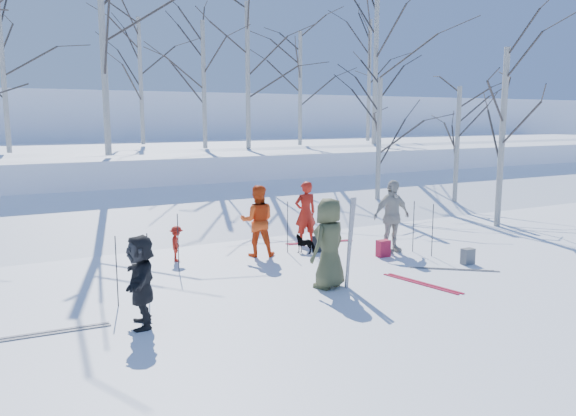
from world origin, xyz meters
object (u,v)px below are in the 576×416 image
skier_cream_east (392,216)px  skier_grey_west (141,281)px  skier_red_seated (177,244)px  backpack_red (383,248)px  backpack_dark (320,244)px  skier_olive_center (329,243)px  dog (305,244)px  skier_red_north (305,213)px  backpack_grey (468,256)px  skier_redor_behind (257,221)px

skier_cream_east → skier_grey_west: 7.37m
skier_red_seated → backpack_red: 5.14m
backpack_dark → backpack_red: bearing=-48.4°
backpack_red → skier_olive_center: bearing=-149.4°
skier_red_seated → backpack_red: skier_red_seated is taller
dog → backpack_red: bearing=101.6°
skier_red_north → dog: (-0.54, -0.93, -0.63)m
skier_olive_center → backpack_grey: skier_olive_center is taller
skier_red_north → skier_redor_behind: (-1.76, -0.62, 0.03)m
backpack_red → skier_grey_west: bearing=-163.8°
skier_red_north → backpack_red: size_ratio=4.16×
skier_olive_center → skier_red_seated: (-2.11, 3.56, -0.49)m
skier_olive_center → skier_redor_behind: skier_olive_center is taller
skier_cream_east → backpack_dark: 1.99m
skier_olive_center → skier_cream_east: size_ratio=0.99×
dog → backpack_dark: 0.43m
skier_redor_behind → backpack_red: size_ratio=4.30×
backpack_red → backpack_dark: (-1.10, 1.24, -0.01)m
skier_olive_center → backpack_dark: 3.25m
skier_red_seated → backpack_dark: (3.62, -0.77, -0.24)m
skier_red_north → skier_grey_west: bearing=40.6°
skier_cream_east → backpack_red: size_ratio=4.50×
backpack_red → backpack_dark: 1.66m
skier_red_seated → skier_cream_east: skier_cream_east is taller
dog → backpack_dark: dog is taller
skier_red_seated → skier_cream_east: bearing=-86.9°
skier_redor_behind → backpack_red: 3.25m
skier_olive_center → skier_red_seated: skier_olive_center is taller
skier_grey_west → backpack_dark: bearing=133.5°
skier_red_north → skier_red_seated: bearing=7.0°
dog → backpack_grey: bearing=96.6°
skier_red_north → dog: bearing=64.1°
skier_grey_west → dog: skier_grey_west is taller
skier_redor_behind → skier_grey_west: 5.14m
skier_redor_behind → skier_red_seated: bearing=10.4°
skier_red_north → skier_cream_east: bearing=132.2°
skier_grey_west → backpack_red: skier_grey_west is taller
backpack_grey → skier_red_seated: bearing=149.4°
skier_cream_east → skier_red_north: bearing=127.8°
skier_olive_center → skier_red_seated: bearing=-81.0°
skier_olive_center → backpack_grey: 4.00m
skier_red_seated → backpack_grey: (6.05, -3.57, -0.25)m
skier_redor_behind → backpack_dark: size_ratio=4.51×
dog → backpack_red: (1.53, -1.28, -0.03)m
skier_redor_behind → backpack_red: skier_redor_behind is taller
skier_redor_behind → skier_grey_west: (-3.79, -3.48, -0.12)m
skier_grey_west → backpack_grey: size_ratio=4.14×
backpack_red → skier_redor_behind: bearing=150.2°
skier_red_north → backpack_dark: size_ratio=4.36×
backpack_grey → backpack_dark: backpack_dark is taller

